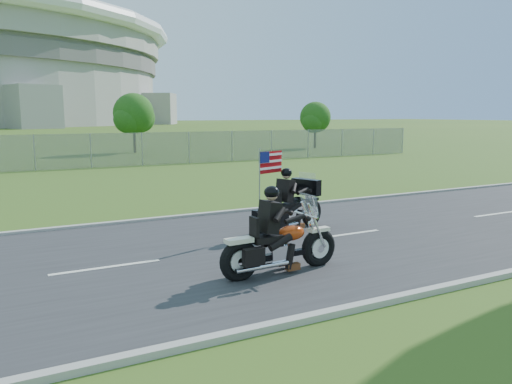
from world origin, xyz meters
TOP-DOWN VIEW (x-y plane):
  - ground at (0.00, 0.00)m, footprint 420.00×420.00m
  - road at (0.00, 0.00)m, footprint 120.00×8.00m
  - curb_north at (0.00, 4.05)m, footprint 120.00×0.18m
  - curb_south at (0.00, -4.05)m, footprint 120.00×0.18m
  - tree_fence_near at (6.04, 30.04)m, footprint 3.52×3.28m
  - tree_fence_far at (22.04, 28.03)m, footprint 3.08×2.87m
  - motorcycle_lead at (0.96, -1.89)m, footprint 2.66×0.71m
  - motorcycle_follow at (2.99, 1.00)m, footprint 2.51×1.29m

SIDE VIEW (x-z plane):
  - ground at x=0.00m, z-range 0.00..0.00m
  - road at x=0.00m, z-range 0.00..0.04m
  - curb_north at x=0.00m, z-range -0.01..0.11m
  - curb_south at x=0.00m, z-range -0.01..0.11m
  - motorcycle_lead at x=0.96m, z-range -0.33..1.46m
  - motorcycle_follow at x=2.99m, z-range -0.49..1.69m
  - tree_fence_far at x=22.04m, z-range 0.54..4.74m
  - tree_fence_near at x=6.04m, z-range 0.60..5.35m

